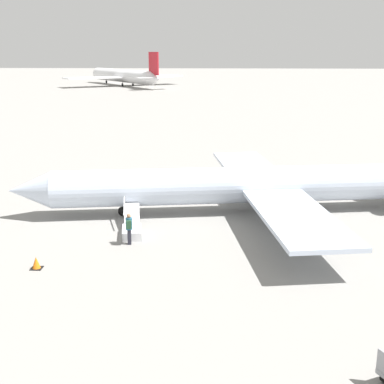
{
  "coord_description": "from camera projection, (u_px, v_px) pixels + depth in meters",
  "views": [
    {
      "loc": [
        1.72,
        33.81,
        10.24
      ],
      "look_at": [
        3.61,
        1.36,
        1.65
      ],
      "focal_mm": 50.0,
      "sensor_mm": 36.0,
      "label": 1
    }
  ],
  "objects": [
    {
      "name": "airplane_far_left",
      "position": [
        123.0,
        76.0,
        161.79
      ],
      "size": [
        33.93,
        42.69,
        10.02
      ],
      "rotation": [
        0.0,
        0.0,
        5.31
      ],
      "color": "white",
      "rests_on": "ground"
    },
    {
      "name": "airplane_main",
      "position": [
        262.0,
        184.0,
        34.77
      ],
      "size": [
        30.83,
        23.83,
        6.19
      ],
      "rotation": [
        0.0,
        0.0,
        0.16
      ],
      "color": "silver",
      "rests_on": "ground"
    },
    {
      "name": "ground_plane",
      "position": [
        248.0,
        212.0,
        35.15
      ],
      "size": [
        600.0,
        600.0,
        0.0
      ],
      "primitive_type": "plane",
      "color": "gray"
    },
    {
      "name": "traffic_cone_near_stairs",
      "position": [
        36.0,
        263.0,
        25.9
      ],
      "size": [
        0.55,
        0.55,
        0.6
      ],
      "color": "black",
      "rests_on": "ground"
    },
    {
      "name": "passenger",
      "position": [
        129.0,
        227.0,
        28.98
      ],
      "size": [
        0.38,
        0.56,
        1.74
      ],
      "rotation": [
        0.0,
        0.0,
        -1.41
      ],
      "color": "#23232D",
      "rests_on": "ground"
    },
    {
      "name": "boarding_stairs",
      "position": [
        132.0,
        228.0,
        30.73
      ],
      "size": [
        1.66,
        4.12,
        1.59
      ],
      "rotation": [
        0.0,
        0.0,
        -1.41
      ],
      "color": "silver",
      "rests_on": "ground"
    }
  ]
}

